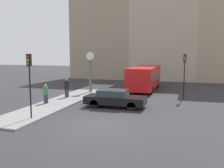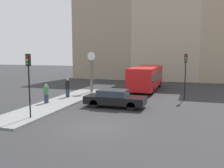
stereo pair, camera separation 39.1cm
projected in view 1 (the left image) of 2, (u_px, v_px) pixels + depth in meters
The scene contains 10 objects.
ground_plane at pixel (95, 127), 14.22m from camera, with size 120.00×120.00×0.00m, color #2D2D30.
sidewalk_corner at pixel (71, 98), 23.05m from camera, with size 2.92×19.43×0.12m, color gray.
building_row at pixel (159, 27), 38.25m from camera, with size 26.80×5.00×18.97m.
sedan_car at pixel (115, 98), 19.37m from camera, with size 4.69×1.85×1.37m.
bus_distant at pixel (145, 77), 28.28m from camera, with size 2.57×9.01×2.65m.
traffic_light_near at pixel (29, 73), 15.43m from camera, with size 0.26×0.24×4.04m.
traffic_light_far at pixel (185, 67), 22.26m from camera, with size 0.26×0.24×4.12m.
street_clock at pixel (90, 71), 25.98m from camera, with size 0.93×0.37×4.22m.
pedestrian_black_jacket at pixel (67, 88), 23.03m from camera, with size 0.42×0.42×1.73m.
pedestrian_green_hoodie at pixel (46, 94), 20.31m from camera, with size 0.41×0.41×1.57m.
Camera 1 is at (4.87, -12.94, 4.23)m, focal length 40.00 mm.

